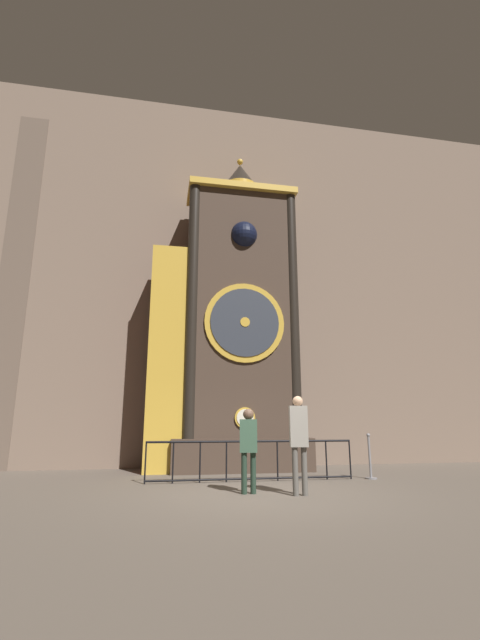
{
  "coord_description": "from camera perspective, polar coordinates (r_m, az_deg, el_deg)",
  "views": [
    {
      "loc": [
        -2.06,
        -8.39,
        1.33
      ],
      "look_at": [
        0.31,
        4.16,
        4.39
      ],
      "focal_mm": 24.0,
      "sensor_mm": 36.0,
      "label": 1
    }
  ],
  "objects": [
    {
      "name": "clock_tower",
      "position": [
        13.02,
        -1.42,
        -0.38
      ],
      "size": [
        4.69,
        1.84,
        9.99
      ],
      "color": "#423328",
      "rests_on": "ground_plane"
    },
    {
      "name": "stanchion_post",
      "position": [
        11.43,
        16.96,
        -17.85
      ],
      "size": [
        0.28,
        0.28,
        1.07
      ],
      "color": "gray",
      "rests_on": "ground_plane"
    },
    {
      "name": "railing_fence",
      "position": [
        10.51,
        1.64,
        -17.95
      ],
      "size": [
        4.93,
        0.05,
        0.92
      ],
      "color": "black",
      "rests_on": "ground_plane"
    },
    {
      "name": "ground_plane",
      "position": [
        8.74,
        3.31,
        -22.23
      ],
      "size": [
        28.0,
        28.0,
        0.0
      ],
      "primitive_type": "plane",
      "color": "brown"
    },
    {
      "name": "visitor_near",
      "position": [
        8.71,
        1.14,
        -15.93
      ],
      "size": [
        0.38,
        0.29,
        1.59
      ],
      "rotation": [
        0.0,
        0.0,
        -0.22
      ],
      "color": "#213427",
      "rests_on": "ground_plane"
    },
    {
      "name": "visitor_far",
      "position": [
        8.56,
        7.83,
        -14.91
      ],
      "size": [
        0.38,
        0.28,
        1.83
      ],
      "rotation": [
        0.0,
        0.0,
        -0.19
      ],
      "color": "#58554F",
      "rests_on": "ground_plane"
    },
    {
      "name": "cathedral_back_wall",
      "position": [
        14.8,
        -2.41,
        6.32
      ],
      "size": [
        24.0,
        0.32,
        12.7
      ],
      "color": "#7A6656",
      "rests_on": "ground_plane"
    }
  ]
}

